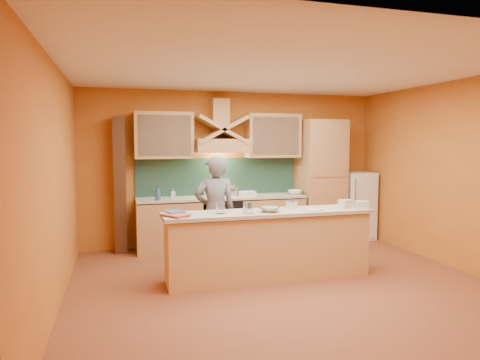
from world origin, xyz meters
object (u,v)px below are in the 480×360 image
object	(u,v)px
stove	(222,222)
mixing_bowl	(270,209)
kitchen_scale	(292,205)
fridge	(356,205)
person	(215,212)

from	to	relation	value
stove	mixing_bowl	distance (m)	2.06
stove	kitchen_scale	xyz separation A→B (m)	(0.59, -1.78, 0.55)
fridge	mixing_bowl	world-z (taller)	fridge
stove	mixing_bowl	world-z (taller)	mixing_bowl
kitchen_scale	mixing_bowl	bearing A→B (deg)	-151.42
kitchen_scale	mixing_bowl	distance (m)	0.46
kitchen_scale	mixing_bowl	size ratio (longest dim) A/B	0.45
kitchen_scale	person	bearing A→B (deg)	152.71
person	fridge	bearing A→B (deg)	-157.17
stove	person	world-z (taller)	person
kitchen_scale	stove	bearing A→B (deg)	109.88
person	mixing_bowl	bearing A→B (deg)	128.84
kitchen_scale	mixing_bowl	xyz separation A→B (m)	(-0.41, -0.21, -0.02)
fridge	mixing_bowl	size ratio (longest dim) A/B	4.81
stove	kitchen_scale	world-z (taller)	kitchen_scale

